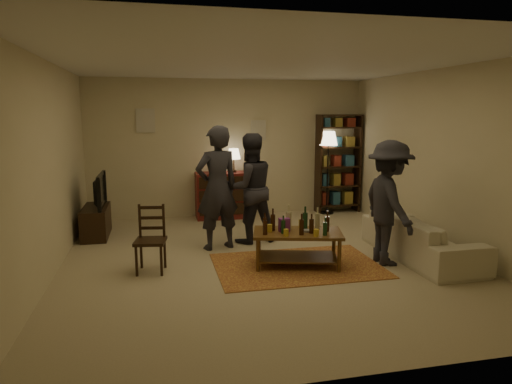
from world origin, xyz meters
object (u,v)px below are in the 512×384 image
object	(u,v)px
person_by_sofa	(389,203)
dining_chair	(151,236)
person_left	(217,188)
tv_stand	(96,214)
dresser	(222,194)
coffee_table	(297,236)
floor_lamp	(328,144)
sofa	(421,237)
person_right	(250,188)
bookshelf	(338,162)

from	to	relation	value
person_by_sofa	dining_chair	bearing A→B (deg)	84.72
person_left	tv_stand	bearing A→B (deg)	-47.71
dresser	coffee_table	bearing A→B (deg)	-79.69
floor_lamp	person_by_sofa	distance (m)	3.25
person_left	sofa	bearing A→B (deg)	141.84
person_right	sofa	bearing A→B (deg)	137.72
bookshelf	person_by_sofa	bearing A→B (deg)	-100.89
dining_chair	sofa	distance (m)	3.75
coffee_table	dining_chair	world-z (taller)	dining_chair
floor_lamp	person_by_sofa	size ratio (longest dim) A/B	1.00
sofa	dining_chair	bearing A→B (deg)	85.94
bookshelf	floor_lamp	xyz separation A→B (m)	(-0.27, -0.13, 0.39)
coffee_table	person_by_sofa	size ratio (longest dim) A/B	0.76
sofa	coffee_table	bearing A→B (deg)	89.11
tv_stand	floor_lamp	world-z (taller)	floor_lamp
floor_lamp	person_left	bearing A→B (deg)	-142.01
floor_lamp	sofa	distance (m)	3.26
person_left	person_by_sofa	size ratio (longest dim) A/B	1.10
tv_stand	person_by_sofa	bearing A→B (deg)	-29.82
coffee_table	dresser	size ratio (longest dim) A/B	0.95
coffee_table	floor_lamp	xyz separation A→B (m)	(1.60, 3.02, 1.01)
dining_chair	bookshelf	world-z (taller)	bookshelf
tv_stand	person_by_sofa	world-z (taller)	person_by_sofa
person_by_sofa	bookshelf	bearing A→B (deg)	-9.12
bookshelf	person_by_sofa	xyz separation A→B (m)	(-0.64, -3.30, -0.19)
tv_stand	person_right	world-z (taller)	person_right
tv_stand	dresser	xyz separation A→B (m)	(2.25, 0.91, 0.09)
bookshelf	person_right	distance (m)	2.92
floor_lamp	sofa	xyz separation A→B (m)	(0.23, -3.05, -1.12)
dresser	person_by_sofa	size ratio (longest dim) A/B	0.81
dining_chair	sofa	xyz separation A→B (m)	(3.74, -0.27, -0.16)
dining_chair	person_by_sofa	size ratio (longest dim) A/B	0.52
tv_stand	person_left	bearing A→B (deg)	-30.82
person_left	person_right	size ratio (longest dim) A/B	1.08
coffee_table	bookshelf	distance (m)	3.72
tv_stand	dresser	size ratio (longest dim) A/B	0.78
dresser	tv_stand	bearing A→B (deg)	-157.93
tv_stand	person_by_sofa	size ratio (longest dim) A/B	0.63
tv_stand	bookshelf	size ratio (longest dim) A/B	0.52
dresser	sofa	size ratio (longest dim) A/B	0.65
dresser	floor_lamp	size ratio (longest dim) A/B	0.81
floor_lamp	person_by_sofa	xyz separation A→B (m)	(-0.36, -3.17, -0.58)
dresser	bookshelf	size ratio (longest dim) A/B	0.67
person_right	person_by_sofa	size ratio (longest dim) A/B	1.03
person_by_sofa	tv_stand	bearing A→B (deg)	61.95
floor_lamp	person_left	xyz separation A→B (m)	(-2.53, -1.98, -0.49)
dresser	floor_lamp	distance (m)	2.37
person_left	person_right	distance (m)	0.61
coffee_table	bookshelf	xyz separation A→B (m)	(1.88, 3.15, 0.61)
bookshelf	person_right	world-z (taller)	bookshelf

